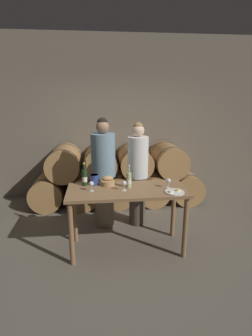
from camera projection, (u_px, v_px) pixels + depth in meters
ground_plane at (127, 248)px, 3.67m from camera, size 10.00×10.00×0.00m
stone_wall_back at (115, 119)px, 5.34m from camera, size 10.00×0.12×3.20m
barrel_stack at (118, 176)px, 5.10m from camera, size 3.28×0.87×1.16m
tasting_table at (127, 198)px, 3.46m from camera, size 1.57×0.66×0.89m
person_left at (104, 173)px, 4.10m from camera, size 0.37×0.37×1.75m
person_right at (138, 174)px, 4.17m from camera, size 0.32×0.32×1.68m
wine_bottle_red at (85, 178)px, 3.54m from camera, size 0.07×0.07×0.32m
wine_bottle_white at (129, 180)px, 3.46m from camera, size 0.07×0.07×0.31m
blue_crock at (94, 179)px, 3.58m from camera, size 0.12×0.12×0.14m
bread_basket at (108, 182)px, 3.57m from camera, size 0.20×0.20×0.13m
cheese_plate at (175, 192)px, 3.31m from camera, size 0.24×0.24×0.04m
wine_glass_far_left at (91, 184)px, 3.33m from camera, size 0.06×0.06×0.13m
wine_glass_left at (124, 184)px, 3.35m from camera, size 0.06×0.06×0.13m
wine_glass_center at (168, 181)px, 3.45m from camera, size 0.06×0.06×0.13m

